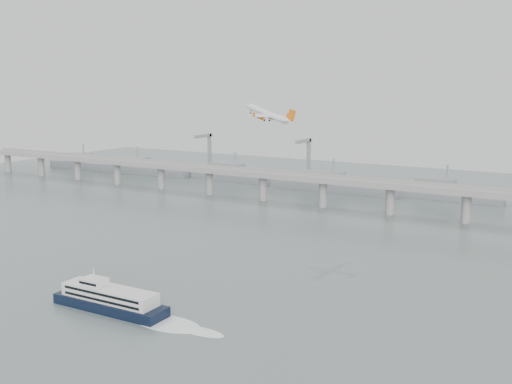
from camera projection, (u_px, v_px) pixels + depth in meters
The scene contains 5 objects.
ground at pixel (189, 297), 249.46m from camera, with size 900.00×900.00×0.00m, color slate.
bridge at pixel (361, 186), 416.18m from camera, with size 800.00×22.00×23.90m.
distant_fleet at pixel (228, 174), 550.85m from camera, with size 453.00×60.90×40.00m.
ferry at pixel (110, 299), 234.29m from camera, with size 82.66×14.98×15.60m.
airliner at pixel (269, 114), 322.47m from camera, with size 34.75×31.53×12.55m.
Camera 1 is at (145.76, -190.13, 86.83)m, focal length 42.00 mm.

